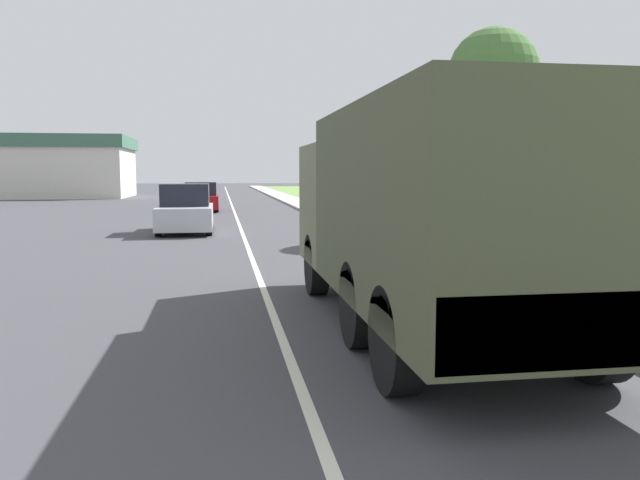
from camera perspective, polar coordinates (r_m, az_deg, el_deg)
The scene contains 10 objects.
ground_plane at distance 34.68m, azimuth -7.87°, elevation 2.66°, with size 180.00×180.00×0.00m, color #424247.
lane_centre_stripe at distance 34.68m, azimuth -7.87°, elevation 2.67°, with size 0.12×120.00×0.00m.
sidewalk_right at distance 35.06m, azimuth -0.49°, elevation 2.86°, with size 1.80×120.00×0.12m.
grass_strip_right at distance 35.99m, azimuth 6.46°, elevation 2.82°, with size 7.00×120.00×0.02m.
military_truck at distance 8.30m, azimuth 9.65°, elevation 2.78°, with size 2.38×7.42×2.88m.
car_nearest_ahead at distance 22.42m, azimuth -12.18°, elevation 2.62°, with size 1.85×4.03×1.71m.
car_second_ahead at distance 34.62m, azimuth -10.81°, elevation 3.78°, with size 1.87×4.09×1.58m.
pickup_truck at distance 17.80m, azimuth 18.39°, elevation 1.86°, with size 2.09×5.29×1.75m.
tree_mid_right at distance 21.58m, azimuth 15.57°, elevation 14.35°, with size 2.90×2.90×6.73m.
building_distant at distance 57.71m, azimuth -23.56°, elevation 6.17°, with size 13.54×9.83×5.11m.
Camera 1 is at (-0.75, 5.39, 2.10)m, focal length 35.00 mm.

